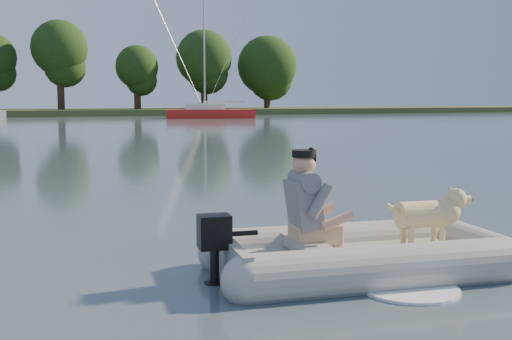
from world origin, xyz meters
name	(u,v)px	position (x,y,z in m)	size (l,w,h in m)	color
water	(360,270)	(0.00, 0.00, 0.00)	(160.00, 160.00, 0.00)	slate
shore_bank	(20,113)	(0.00, 62.00, 0.25)	(160.00, 12.00, 0.70)	#47512D
dinghy	(370,216)	(0.07, -0.06, 0.55)	(4.35, 2.97, 1.30)	#A3A39D
man	(306,200)	(-0.57, 0.07, 0.72)	(0.68, 0.58, 1.01)	slate
dog	(423,219)	(0.68, -0.10, 0.48)	(0.87, 0.31, 0.58)	#D4BF7A
outboard_motor	(214,252)	(-1.47, 0.14, 0.29)	(0.39, 0.27, 0.73)	black
sailboat	(209,113)	(14.49, 47.03, 0.45)	(7.82, 3.91, 10.31)	red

